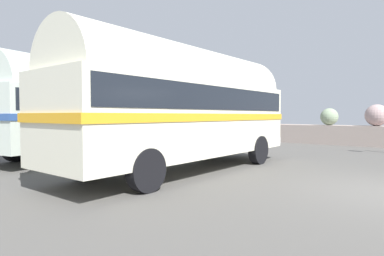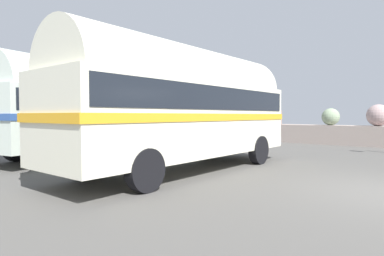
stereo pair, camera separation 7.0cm
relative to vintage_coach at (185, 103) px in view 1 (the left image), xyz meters
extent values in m
sphere|color=tan|center=(-7.29, 12.35, -0.46)|extent=(0.98, 0.98, 0.98)
cube|color=gray|center=(-4.64, 12.87, -0.46)|extent=(1.41, 1.41, 0.98)
cube|color=#A38170|center=(-2.64, 12.17, -0.51)|extent=(1.05, 1.12, 0.89)
sphere|color=gray|center=(0.77, 12.10, -0.46)|extent=(0.98, 0.98, 0.98)
sphere|color=#A68C8B|center=(3.16, 12.16, -0.37)|extent=(1.16, 1.16, 1.16)
cylinder|color=black|center=(-1.10, 2.60, -1.55)|extent=(0.28, 0.96, 0.96)
cylinder|color=black|center=(1.11, 2.60, -1.55)|extent=(0.28, 0.96, 0.96)
cylinder|color=black|center=(-1.11, -2.61, -1.55)|extent=(0.28, 0.96, 0.96)
cylinder|color=black|center=(1.10, -2.61, -1.55)|extent=(0.28, 0.96, 0.96)
cube|color=silver|center=(0.00, 0.00, -0.48)|extent=(2.41, 8.40, 2.10)
cylinder|color=silver|center=(0.00, 0.00, 0.57)|extent=(2.21, 8.07, 2.20)
cube|color=gold|center=(0.00, 0.00, -0.42)|extent=(2.46, 8.49, 0.20)
cube|color=black|center=(0.00, 0.00, 0.10)|extent=(2.45, 8.07, 0.64)
cube|color=silver|center=(0.01, 4.27, -1.35)|extent=(2.28, 0.16, 0.28)
cylinder|color=black|center=(-6.78, 2.82, -1.55)|extent=(0.43, 0.99, 0.96)
cylinder|color=black|center=(-4.61, 3.18, -1.55)|extent=(0.43, 0.99, 0.96)
cylinder|color=black|center=(-5.93, -2.32, -1.55)|extent=(0.43, 0.99, 0.96)
cylinder|color=black|center=(-3.75, -1.95, -1.55)|extent=(0.43, 0.99, 0.96)
cube|color=silver|center=(-5.27, 0.43, -0.48)|extent=(3.75, 8.68, 2.10)
cylinder|color=silver|center=(-5.27, 0.43, 0.57)|extent=(3.50, 8.32, 2.20)
cube|color=#2C4F91|center=(-5.27, 0.43, -0.42)|extent=(3.81, 8.77, 0.20)
cube|color=black|center=(-5.27, 0.43, 0.10)|extent=(3.73, 8.35, 0.64)
cube|color=silver|center=(-5.97, 4.65, -1.35)|extent=(2.28, 0.53, 0.28)
camera|label=1|loc=(6.16, -7.40, -0.37)|focal=30.28mm
camera|label=2|loc=(6.22, -7.36, -0.37)|focal=30.28mm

